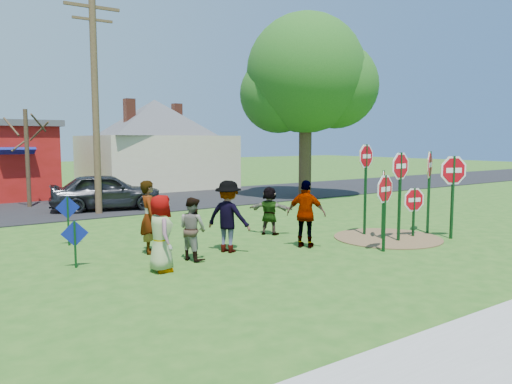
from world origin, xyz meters
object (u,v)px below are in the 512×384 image
stop_sign_b (366,166)px  stop_sign_c (400,176)px  utility_pole (95,99)px  person_b (149,217)px  stop_sign_d (430,171)px  stop_sign_a (385,196)px  leafy_tree (308,80)px  suv (107,191)px  person_a (161,233)px

stop_sign_b → stop_sign_c: 1.26m
utility_pole → person_b: bearing=-98.4°
stop_sign_d → utility_pole: 12.68m
stop_sign_a → stop_sign_b: (1.31, 1.86, 0.67)m
stop_sign_a → person_b: (-5.14, 3.44, -0.54)m
stop_sign_b → stop_sign_c: size_ratio=1.08×
person_b → utility_pole: 8.47m
stop_sign_b → leafy_tree: (5.10, 8.54, 3.75)m
stop_sign_c → utility_pole: (-5.42, 10.41, 2.60)m
leafy_tree → stop_sign_c: bearing=-117.2°
utility_pole → stop_sign_a: bearing=-70.0°
stop_sign_a → utility_pole: size_ratio=0.25×
stop_sign_b → suv: size_ratio=0.66×
suv → utility_pole: (-0.63, -0.89, 3.72)m
stop_sign_a → stop_sign_c: bearing=14.4°
leafy_tree → person_a: bearing=-143.8°
stop_sign_d → suv: 12.86m
stop_sign_a → leafy_tree: leafy_tree is taller
person_b → leafy_tree: size_ratio=0.21×
stop_sign_a → utility_pole: bearing=100.1°
person_a → person_b: (0.52, 1.87, 0.09)m
stop_sign_d → person_b: bearing=136.2°
stop_sign_a → stop_sign_c: stop_sign_c is taller
stop_sign_a → stop_sign_d: 3.42m
stop_sign_a → person_a: (-5.66, 1.57, -0.62)m
suv → utility_pole: bearing=159.2°
utility_pole → leafy_tree: size_ratio=0.94×
stop_sign_b → person_a: stop_sign_b is taller
person_a → stop_sign_b: bearing=-77.7°
stop_sign_b → utility_pole: 10.87m
stop_sign_a → person_b: bearing=136.3°
stop_sign_a → stop_sign_d: size_ratio=0.79×
stop_sign_c → stop_sign_b: bearing=89.3°
stop_sign_c → person_b: stop_sign_c is taller
person_a → leafy_tree: leafy_tree is taller
person_b → stop_sign_b: bearing=-86.7°
stop_sign_a → leafy_tree: bearing=48.5°
stop_sign_b → utility_pole: bearing=109.5°
stop_sign_d → person_a: bearing=148.7°
stop_sign_c → person_b: (-6.54, 2.81, -0.97)m
person_b → utility_pole: bearing=8.7°
stop_sign_b → leafy_tree: size_ratio=0.32×
leafy_tree → stop_sign_b: bearing=-120.9°
person_b → suv: 8.67m
stop_sign_d → utility_pole: size_ratio=0.32×
stop_sign_d → leafy_tree: 10.70m
suv → leafy_tree: leafy_tree is taller
suv → person_a: bearing=-177.8°
stop_sign_a → utility_pole: utility_pole is taller
stop_sign_d → suv: size_ratio=0.61×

